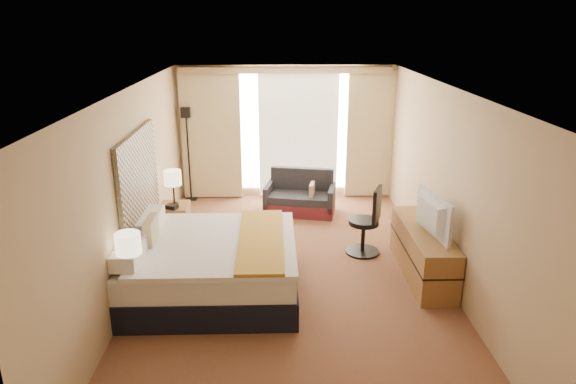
{
  "coord_description": "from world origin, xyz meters",
  "views": [
    {
      "loc": [
        -0.24,
        -6.45,
        3.45
      ],
      "look_at": [
        -0.04,
        0.4,
        1.12
      ],
      "focal_mm": 32.0,
      "sensor_mm": 36.0,
      "label": 1
    }
  ],
  "objects_px": {
    "media_dresser": "(423,252)",
    "lamp_right": "(173,179)",
    "nightstand_left": "(138,300)",
    "loveseat": "(300,199)",
    "floor_lamp": "(187,135)",
    "lamp_left": "(128,245)",
    "desk_chair": "(367,224)",
    "nightstand_right": "(175,221)",
    "television": "(427,215)",
    "bed": "(212,265)"
  },
  "relations": [
    {
      "from": "media_dresser",
      "to": "lamp_right",
      "type": "relative_size",
      "value": 3.07
    },
    {
      "from": "nightstand_left",
      "to": "loveseat",
      "type": "xyz_separation_m",
      "value": [
        2.12,
        3.56,
        -0.01
      ]
    },
    {
      "from": "loveseat",
      "to": "lamp_right",
      "type": "bearing_deg",
      "value": -142.03
    },
    {
      "from": "nightstand_left",
      "to": "floor_lamp",
      "type": "xyz_separation_m",
      "value": [
        -0.03,
        4.35,
        1.03
      ]
    },
    {
      "from": "nightstand_left",
      "to": "lamp_left",
      "type": "relative_size",
      "value": 0.9
    },
    {
      "from": "loveseat",
      "to": "desk_chair",
      "type": "height_order",
      "value": "desk_chair"
    },
    {
      "from": "nightstand_right",
      "to": "lamp_left",
      "type": "distance_m",
      "value": 2.67
    },
    {
      "from": "loveseat",
      "to": "lamp_left",
      "type": "height_order",
      "value": "lamp_left"
    },
    {
      "from": "loveseat",
      "to": "lamp_right",
      "type": "relative_size",
      "value": 2.34
    },
    {
      "from": "television",
      "to": "desk_chair",
      "type": "bearing_deg",
      "value": 25.5
    },
    {
      "from": "media_dresser",
      "to": "loveseat",
      "type": "bearing_deg",
      "value": 122.19
    },
    {
      "from": "television",
      "to": "nightstand_right",
      "type": "bearing_deg",
      "value": 57.28
    },
    {
      "from": "bed",
      "to": "lamp_right",
      "type": "xyz_separation_m",
      "value": [
        -0.8,
        1.84,
        0.62
      ]
    },
    {
      "from": "lamp_right",
      "to": "television",
      "type": "height_order",
      "value": "television"
    },
    {
      "from": "nightstand_left",
      "to": "media_dresser",
      "type": "height_order",
      "value": "media_dresser"
    },
    {
      "from": "bed",
      "to": "desk_chair",
      "type": "bearing_deg",
      "value": 26.35
    },
    {
      "from": "lamp_left",
      "to": "television",
      "type": "height_order",
      "value": "television"
    },
    {
      "from": "lamp_right",
      "to": "television",
      "type": "xyz_separation_m",
      "value": [
        3.64,
        -1.63,
        -0.03
      ]
    },
    {
      "from": "floor_lamp",
      "to": "lamp_right",
      "type": "relative_size",
      "value": 3.14
    },
    {
      "from": "nightstand_right",
      "to": "floor_lamp",
      "type": "height_order",
      "value": "floor_lamp"
    },
    {
      "from": "desk_chair",
      "to": "lamp_right",
      "type": "distance_m",
      "value": 3.17
    },
    {
      "from": "bed",
      "to": "lamp_left",
      "type": "bearing_deg",
      "value": -139.16
    },
    {
      "from": "media_dresser",
      "to": "desk_chair",
      "type": "bearing_deg",
      "value": 132.76
    },
    {
      "from": "nightstand_left",
      "to": "lamp_left",
      "type": "height_order",
      "value": "lamp_left"
    },
    {
      "from": "bed",
      "to": "lamp_left",
      "type": "height_order",
      "value": "lamp_left"
    },
    {
      "from": "loveseat",
      "to": "floor_lamp",
      "type": "relative_size",
      "value": 0.75
    },
    {
      "from": "lamp_right",
      "to": "desk_chair",
      "type": "bearing_deg",
      "value": -13.62
    },
    {
      "from": "desk_chair",
      "to": "media_dresser",
      "type": "bearing_deg",
      "value": -24.75
    },
    {
      "from": "nightstand_left",
      "to": "desk_chair",
      "type": "bearing_deg",
      "value": 30.05
    },
    {
      "from": "floor_lamp",
      "to": "lamp_right",
      "type": "xyz_separation_m",
      "value": [
        0.04,
        -1.85,
        -0.3
      ]
    },
    {
      "from": "lamp_left",
      "to": "loveseat",
      "type": "bearing_deg",
      "value": 59.4
    },
    {
      "from": "lamp_left",
      "to": "nightstand_left",
      "type": "bearing_deg",
      "value": 71.42
    },
    {
      "from": "nightstand_right",
      "to": "bed",
      "type": "relative_size",
      "value": 0.25
    },
    {
      "from": "television",
      "to": "floor_lamp",
      "type": "bearing_deg",
      "value": 37.98
    },
    {
      "from": "nightstand_left",
      "to": "desk_chair",
      "type": "height_order",
      "value": "desk_chair"
    },
    {
      "from": "media_dresser",
      "to": "floor_lamp",
      "type": "bearing_deg",
      "value": 138.5
    },
    {
      "from": "loveseat",
      "to": "television",
      "type": "bearing_deg",
      "value": -49.19
    },
    {
      "from": "nightstand_left",
      "to": "bed",
      "type": "xyz_separation_m",
      "value": [
        0.81,
        0.65,
        0.11
      ]
    },
    {
      "from": "bed",
      "to": "desk_chair",
      "type": "xyz_separation_m",
      "value": [
        2.23,
        1.11,
        0.09
      ]
    },
    {
      "from": "lamp_left",
      "to": "lamp_right",
      "type": "xyz_separation_m",
      "value": [
        0.03,
        2.56,
        -0.02
      ]
    },
    {
      "from": "lamp_right",
      "to": "floor_lamp",
      "type": "bearing_deg",
      "value": 91.2
    },
    {
      "from": "bed",
      "to": "media_dresser",
      "type": "bearing_deg",
      "value": 7.8
    },
    {
      "from": "media_dresser",
      "to": "loveseat",
      "type": "height_order",
      "value": "loveseat"
    },
    {
      "from": "nightstand_right",
      "to": "lamp_right",
      "type": "relative_size",
      "value": 0.94
    },
    {
      "from": "nightstand_left",
      "to": "floor_lamp",
      "type": "height_order",
      "value": "floor_lamp"
    },
    {
      "from": "lamp_right",
      "to": "television",
      "type": "distance_m",
      "value": 3.99
    },
    {
      "from": "loveseat",
      "to": "lamp_left",
      "type": "relative_size",
      "value": 2.26
    },
    {
      "from": "lamp_left",
      "to": "television",
      "type": "xyz_separation_m",
      "value": [
        3.67,
        0.93,
        -0.04
      ]
    },
    {
      "from": "lamp_right",
      "to": "media_dresser",
      "type": "bearing_deg",
      "value": -21.39
    },
    {
      "from": "media_dresser",
      "to": "bed",
      "type": "xyz_separation_m",
      "value": [
        -2.89,
        -0.4,
        0.04
      ]
    }
  ]
}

